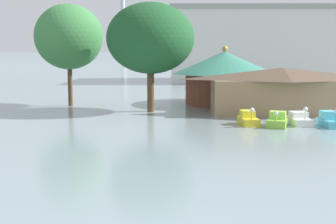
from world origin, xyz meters
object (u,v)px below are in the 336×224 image
boathouse (282,90)px  background_building_block (262,45)px  pedal_boat_white (300,120)px  green_roof_pavilion (224,74)px  pedal_boat_cyan (329,121)px  pedal_boat_lime (277,121)px  shoreline_tree_mid (150,38)px  pedal_boat_yellow (248,119)px  shoreline_tree_tall_left (69,37)px

boathouse → background_building_block: 51.81m
pedal_boat_white → green_roof_pavilion: green_roof_pavilion is taller
pedal_boat_white → pedal_boat_cyan: 2.53m
pedal_boat_white → pedal_boat_cyan: (2.31, -1.03, 0.06)m
pedal_boat_lime → pedal_boat_cyan: 4.54m
pedal_boat_white → boathouse: boathouse is taller
shoreline_tree_mid → background_building_block: (21.51, 49.08, -0.23)m
pedal_boat_white → pedal_boat_yellow: bearing=-94.9°
green_roof_pavilion → shoreline_tree_tall_left: 19.18m
shoreline_tree_tall_left → background_building_block: 54.14m
pedal_boat_lime → pedal_boat_white: 2.46m
boathouse → green_roof_pavilion: size_ratio=1.23×
pedal_boat_lime → background_building_block: (10.00, 58.94, 7.11)m
boathouse → pedal_boat_lime: bearing=-105.5°
pedal_boat_cyan → shoreline_tree_tall_left: 30.71m
pedal_boat_yellow → boathouse: bearing=140.8°
pedal_boat_yellow → pedal_boat_cyan: size_ratio=0.97×
background_building_block → pedal_boat_cyan: bearing=-95.3°
pedal_boat_lime → shoreline_tree_tall_left: 27.01m
pedal_boat_white → shoreline_tree_tall_left: size_ratio=0.26×
pedal_boat_white → shoreline_tree_tall_left: bearing=-126.2°
pedal_boat_yellow → pedal_boat_lime: 2.57m
green_roof_pavilion → shoreline_tree_tall_left: shoreline_tree_tall_left is taller
pedal_boat_yellow → pedal_boat_lime: (2.39, -0.95, 0.01)m
shoreline_tree_tall_left → shoreline_tree_mid: 10.94m
shoreline_tree_tall_left → shoreline_tree_mid: size_ratio=1.03×
pedal_boat_white → pedal_boat_cyan: size_ratio=1.06×
boathouse → shoreline_tree_tall_left: (-23.50, 6.79, 5.62)m
pedal_boat_white → shoreline_tree_tall_left: (-23.52, 13.73, 7.67)m
pedal_boat_yellow → green_roof_pavilion: (-0.37, 15.90, 3.15)m
pedal_boat_white → pedal_boat_lime: bearing=-71.1°
pedal_boat_cyan → shoreline_tree_mid: (-16.05, 9.86, 7.33)m
shoreline_tree_mid → pedal_boat_cyan: bearing=-31.6°
pedal_boat_yellow → pedal_boat_white: 4.62m
pedal_boat_lime → background_building_block: 60.21m
pedal_boat_yellow → boathouse: size_ratio=0.19×
shoreline_tree_mid → background_building_block: bearing=66.3°
pedal_boat_white → shoreline_tree_tall_left: 28.30m
pedal_boat_white → green_roof_pavilion: size_ratio=0.25×
pedal_boat_white → background_building_block: background_building_block is taller
pedal_boat_yellow → boathouse: (4.60, 7.03, 2.01)m
pedal_boat_white → shoreline_tree_mid: (-13.74, 8.83, 7.39)m
shoreline_tree_tall_left → pedal_boat_cyan: bearing=-29.7°
shoreline_tree_mid → pedal_boat_white: bearing=-32.7°
pedal_boat_lime → shoreline_tree_mid: size_ratio=0.25×
green_roof_pavilion → shoreline_tree_mid: 11.95m
pedal_boat_yellow → green_roof_pavilion: size_ratio=0.23×
pedal_boat_cyan → shoreline_tree_mid: bearing=-126.5°
pedal_boat_lime → boathouse: (2.21, 7.98, 2.00)m
pedal_boat_lime → boathouse: bearing=-177.0°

